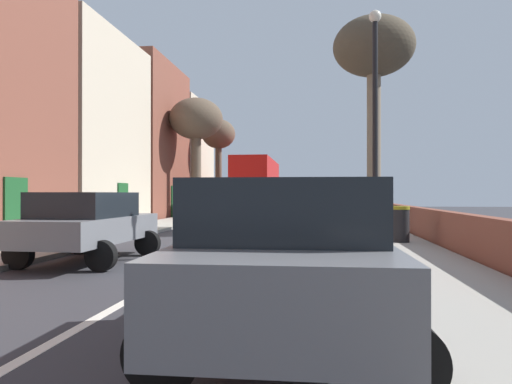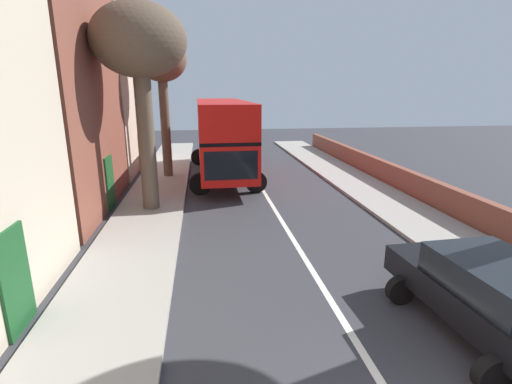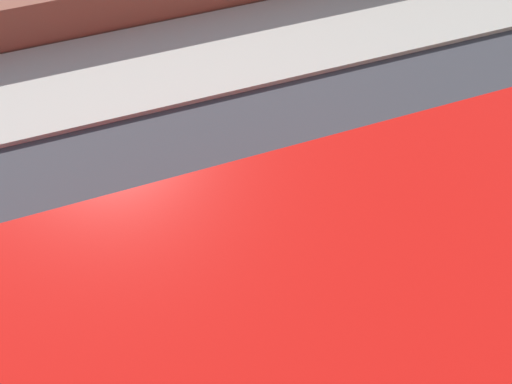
{
  "view_description": "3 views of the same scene",
  "coord_description": "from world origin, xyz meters",
  "px_view_note": "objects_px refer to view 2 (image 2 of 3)",
  "views": [
    {
      "loc": [
        2.82,
        -17.38,
        1.6
      ],
      "look_at": [
        -0.3,
        5.96,
        1.67
      ],
      "focal_mm": 32.92,
      "sensor_mm": 36.0,
      "label": 1
    },
    {
      "loc": [
        -2.75,
        -3.19,
        4.65
      ],
      "look_at": [
        -0.86,
        10.12,
        0.96
      ],
      "focal_mm": 26.38,
      "sensor_mm": 36.0,
      "label": 2
    },
    {
      "loc": [
        -1.83,
        15.64,
        6.46
      ],
      "look_at": [
        0.59,
        14.92,
        1.19
      ],
      "focal_mm": 25.8,
      "sensor_mm": 36.0,
      "label": 3
    }
  ],
  "objects_px": {
    "double_decker_bus": "(222,134)",
    "parked_car_black_right_0": "(490,293)",
    "street_tree_left_0": "(162,65)",
    "street_tree_left_2": "(139,47)"
  },
  "relations": [
    {
      "from": "parked_car_black_right_0",
      "to": "street_tree_left_0",
      "type": "distance_m",
      "value": 17.17
    },
    {
      "from": "parked_car_black_right_0",
      "to": "street_tree_left_0",
      "type": "relative_size",
      "value": 0.61
    },
    {
      "from": "double_decker_bus",
      "to": "street_tree_left_2",
      "type": "xyz_separation_m",
      "value": [
        -3.15,
        -5.62,
        3.74
      ]
    },
    {
      "from": "double_decker_bus",
      "to": "street_tree_left_0",
      "type": "distance_m",
      "value": 4.57
    },
    {
      "from": "street_tree_left_2",
      "to": "street_tree_left_0",
      "type": "bearing_deg",
      "value": 88.19
    },
    {
      "from": "street_tree_left_0",
      "to": "street_tree_left_2",
      "type": "bearing_deg",
      "value": -91.81
    },
    {
      "from": "double_decker_bus",
      "to": "street_tree_left_0",
      "type": "height_order",
      "value": "street_tree_left_0"
    },
    {
      "from": "street_tree_left_0",
      "to": "street_tree_left_2",
      "type": "height_order",
      "value": "street_tree_left_2"
    },
    {
      "from": "double_decker_bus",
      "to": "parked_car_black_right_0",
      "type": "xyz_separation_m",
      "value": [
        4.2,
        -14.61,
        -1.42
      ]
    },
    {
      "from": "parked_car_black_right_0",
      "to": "double_decker_bus",
      "type": "bearing_deg",
      "value": 106.05
    }
  ]
}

